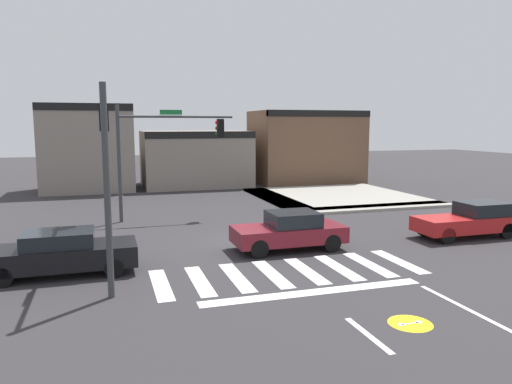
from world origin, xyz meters
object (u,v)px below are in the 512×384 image
Objects in this scene: car_maroon at (289,231)px; traffic_signal_northwest at (165,142)px; traffic_signal_southwest at (105,145)px; car_red at (470,220)px; car_black at (61,253)px.

traffic_signal_northwest is at bearing -63.05° from car_maroon.
traffic_signal_southwest is 1.34× the size of car_red.
car_red is 0.95× the size of car_black.
traffic_signal_northwest reaches higher than car_red.
traffic_signal_northwest is 1.36× the size of car_maroon.
car_maroon is at bearing -63.05° from traffic_signal_northwest.
car_black is at bearing 1.40° from car_red.
car_black is at bearing 62.69° from traffic_signal_southwest.
car_black is at bearing -117.90° from traffic_signal_northwest.
traffic_signal_southwest reaches higher than traffic_signal_northwest.
traffic_signal_northwest is at bearing -17.66° from traffic_signal_southwest.
car_maroon is 8.17m from car_red.
car_red is at bearing -178.60° from car_black.
traffic_signal_southwest is 1.02× the size of traffic_signal_northwest.
traffic_signal_southwest is at bearing 152.69° from car_black.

